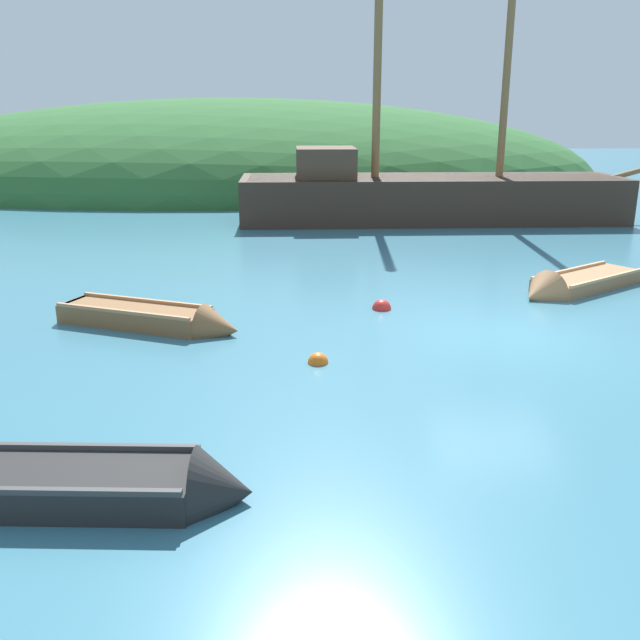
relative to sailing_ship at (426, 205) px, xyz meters
The scene contains 8 objects.
ground_plane 14.11m from the sailing_ship, 95.50° to the right, with size 120.00×120.00×0.00m, color teal.
shore_hill 18.44m from the sailing_ship, 117.13° to the left, with size 43.51×26.56×9.47m, color #2D602D.
sailing_ship is the anchor object (origin of this frame).
rowboat_near_dock 15.59m from the sailing_ship, 121.72° to the right, with size 3.98×2.44×0.92m.
rowboat_portside 10.98m from the sailing_ship, 82.95° to the right, with size 3.87×3.08×1.09m.
rowboat_center 21.22m from the sailing_ship, 110.74° to the right, with size 3.34×1.34×1.04m.
buoy_orange 16.31m from the sailing_ship, 108.12° to the right, with size 0.37×0.37×0.37m, color orange.
buoy_red 12.68m from the sailing_ship, 105.90° to the right, with size 0.43×0.43×0.43m, color red.
Camera 1 is at (-4.37, -13.01, 4.33)m, focal length 39.54 mm.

